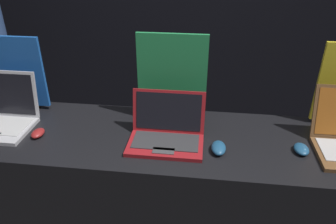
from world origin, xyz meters
TOP-DOWN VIEW (x-y plane):
  - display_counter at (0.00, 0.31)m, footprint 2.27×0.62m
  - laptop_front at (-0.93, 0.32)m, footprint 0.33×0.31m
  - mouse_front at (-0.70, 0.24)m, footprint 0.06×0.09m
  - promo_stand_front at (-0.93, 0.53)m, footprint 0.33×0.07m
  - laptop_middle at (-0.02, 0.27)m, footprint 0.38×0.28m
  - mouse_middle at (0.25, 0.21)m, footprint 0.07×0.12m
  - promo_stand_middle at (-0.02, 0.51)m, footprint 0.38×0.07m
  - mouse_back at (0.65, 0.26)m, footprint 0.07×0.10m

SIDE VIEW (x-z plane):
  - display_counter at x=0.00m, z-range 0.00..0.99m
  - mouse_front at x=-0.70m, z-range 0.99..1.03m
  - mouse_back at x=0.65m, z-range 0.99..1.03m
  - mouse_middle at x=0.25m, z-range 0.99..1.03m
  - laptop_middle at x=-0.02m, z-range 0.93..1.17m
  - laptop_front at x=-0.93m, z-range 0.92..1.20m
  - promo_stand_front at x=-0.93m, z-range 0.98..1.43m
  - promo_stand_middle at x=-0.02m, z-range 0.98..1.48m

